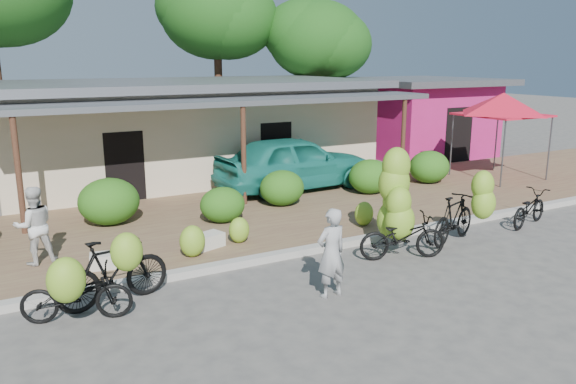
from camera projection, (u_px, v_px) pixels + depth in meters
name	position (u px, v px, depth m)	size (l,w,h in m)	color
ground	(380.00, 282.00, 10.50)	(100.00, 100.00, 0.00)	#4D4A47
sidewalk	(262.00, 215.00, 14.75)	(60.00, 6.00, 0.12)	olive
curb	(323.00, 247.00, 12.19)	(60.00, 0.25, 0.15)	#A8A399
shop_main	(186.00, 128.00, 19.42)	(13.00, 8.50, 3.35)	beige
shop_pink	(417.00, 115.00, 24.41)	(6.00, 6.00, 3.25)	#BB1C6B
tree_center_right	(212.00, 12.00, 24.80)	(5.09, 4.96, 7.99)	#553122
tree_near_right	(312.00, 38.00, 25.23)	(4.57, 4.40, 6.69)	#553122
hedge_1	(109.00, 201.00, 13.63)	(1.47, 1.32, 1.14)	#1D5513
hedge_2	(222.00, 205.00, 13.85)	(1.12, 1.01, 0.88)	#1D5513
hedge_3	(282.00, 188.00, 15.43)	(1.25, 1.12, 0.97)	#1D5513
hedge_4	(370.00, 176.00, 16.81)	(1.32, 1.18, 1.03)	#1D5513
hedge_5	(429.00, 167.00, 18.23)	(1.35, 1.21, 1.05)	#1D5513
red_canopy	(503.00, 104.00, 18.61)	(3.50, 3.50, 2.86)	#59595E
bike_far_left	(75.00, 292.00, 8.73)	(1.81, 1.40, 1.29)	black
bike_left	(114.00, 270.00, 9.36)	(2.01, 1.29, 1.43)	black
bike_center	(398.00, 214.00, 11.77)	(1.94, 1.43, 2.27)	black
bike_right	(460.00, 213.00, 12.52)	(1.91, 1.40, 1.74)	black
bike_far_right	(529.00, 208.00, 13.94)	(1.80, 1.05, 0.90)	black
loose_banana_a	(192.00, 241.00, 11.42)	(0.53, 0.45, 0.66)	#7EBE2F
loose_banana_b	(239.00, 230.00, 12.31)	(0.46, 0.39, 0.57)	#7EBE2F
loose_banana_c	(364.00, 214.00, 13.57)	(0.48, 0.40, 0.59)	#7EBE2F
sack_near	(204.00, 242.00, 11.96)	(0.85, 0.40, 0.30)	beige
sack_far	(110.00, 260.00, 10.89)	(0.75, 0.38, 0.28)	beige
vendor	(331.00, 253.00, 9.68)	(0.58, 0.38, 1.60)	#9C9C9C
bystander	(34.00, 226.00, 10.93)	(0.76, 0.59, 1.56)	silver
teal_van	(294.00, 162.00, 17.23)	(1.99, 4.96, 1.69)	#1B7B6F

